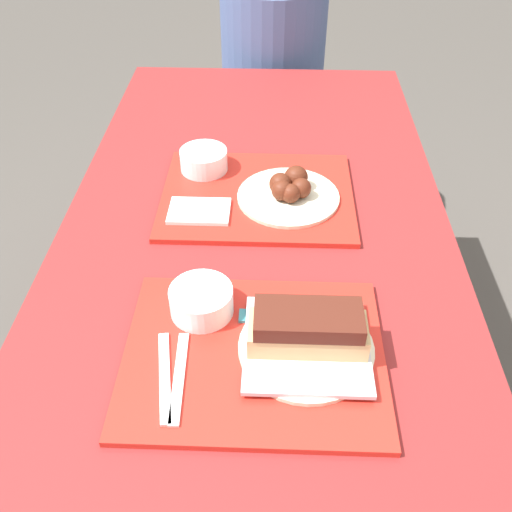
% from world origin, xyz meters
% --- Properties ---
extents(ground_plane, '(12.00, 12.00, 0.00)m').
position_xyz_m(ground_plane, '(0.00, 0.00, 0.00)').
color(ground_plane, '#4C4742').
extents(picnic_table, '(0.80, 1.82, 0.75)m').
position_xyz_m(picnic_table, '(0.00, 0.00, 0.66)').
color(picnic_table, maroon).
rests_on(picnic_table, ground_plane).
extents(picnic_bench_far, '(0.76, 0.28, 0.42)m').
position_xyz_m(picnic_bench_far, '(0.00, 1.13, 0.35)').
color(picnic_bench_far, maroon).
rests_on(picnic_bench_far, ground_plane).
extents(tray_near, '(0.41, 0.33, 0.01)m').
position_xyz_m(tray_near, '(0.01, -0.22, 0.76)').
color(tray_near, red).
rests_on(tray_near, picnic_table).
extents(tray_far, '(0.41, 0.33, 0.01)m').
position_xyz_m(tray_far, '(0.00, 0.22, 0.76)').
color(tray_far, red).
rests_on(tray_far, picnic_table).
extents(bowl_coleslaw_near, '(0.11, 0.11, 0.05)m').
position_xyz_m(bowl_coleslaw_near, '(-0.08, -0.14, 0.79)').
color(bowl_coleslaw_near, white).
rests_on(bowl_coleslaw_near, tray_near).
extents(brisket_sandwich_plate, '(0.22, 0.22, 0.08)m').
position_xyz_m(brisket_sandwich_plate, '(0.09, -0.21, 0.80)').
color(brisket_sandwich_plate, beige).
rests_on(brisket_sandwich_plate, tray_near).
extents(plastic_fork_near, '(0.05, 0.17, 0.00)m').
position_xyz_m(plastic_fork_near, '(-0.12, -0.28, 0.77)').
color(plastic_fork_near, white).
rests_on(plastic_fork_near, tray_near).
extents(plastic_knife_near, '(0.02, 0.17, 0.00)m').
position_xyz_m(plastic_knife_near, '(-0.10, -0.28, 0.77)').
color(plastic_knife_near, white).
rests_on(plastic_knife_near, tray_near).
extents(condiment_packet, '(0.04, 0.03, 0.01)m').
position_xyz_m(condiment_packet, '(-0.00, -0.15, 0.77)').
color(condiment_packet, teal).
rests_on(condiment_packet, tray_near).
extents(bowl_coleslaw_far, '(0.11, 0.11, 0.05)m').
position_xyz_m(bowl_coleslaw_far, '(-0.12, 0.31, 0.79)').
color(bowl_coleslaw_far, white).
rests_on(bowl_coleslaw_far, tray_far).
extents(wings_plate_far, '(0.22, 0.22, 0.06)m').
position_xyz_m(wings_plate_far, '(0.07, 0.20, 0.78)').
color(wings_plate_far, beige).
rests_on(wings_plate_far, tray_far).
extents(napkin_far, '(0.13, 0.09, 0.01)m').
position_xyz_m(napkin_far, '(-0.12, 0.14, 0.77)').
color(napkin_far, white).
rests_on(napkin_far, tray_far).
extents(person_seated_across, '(0.35, 0.35, 0.72)m').
position_xyz_m(person_seated_across, '(0.02, 1.13, 0.72)').
color(person_seated_across, '#4C6093').
rests_on(person_seated_across, picnic_bench_far).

